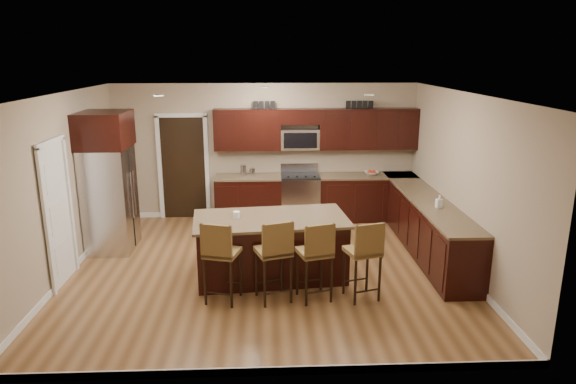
{
  "coord_description": "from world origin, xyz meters",
  "views": [
    {
      "loc": [
        0.01,
        -7.42,
        3.25
      ],
      "look_at": [
        0.35,
        0.4,
        1.14
      ],
      "focal_mm": 32.0,
      "sensor_mm": 36.0,
      "label": 1
    }
  ],
  "objects_px": {
    "stool_right": "(316,252)",
    "stool_extra": "(365,252)",
    "island": "(271,249)",
    "stool_left": "(220,253)",
    "stool_mid": "(275,252)",
    "refrigerator": "(109,181)",
    "range": "(300,197)"
  },
  "relations": [
    {
      "from": "island",
      "to": "stool_right",
      "type": "relative_size",
      "value": 2.1
    },
    {
      "from": "range",
      "to": "island",
      "type": "xyz_separation_m",
      "value": [
        -0.61,
        -2.68,
        -0.04
      ]
    },
    {
      "from": "stool_right",
      "to": "stool_extra",
      "type": "distance_m",
      "value": 0.65
    },
    {
      "from": "range",
      "to": "stool_extra",
      "type": "bearing_deg",
      "value": -79.86
    },
    {
      "from": "island",
      "to": "stool_mid",
      "type": "relative_size",
      "value": 2.04
    },
    {
      "from": "stool_left",
      "to": "stool_extra",
      "type": "bearing_deg",
      "value": 16.45
    },
    {
      "from": "stool_mid",
      "to": "refrigerator",
      "type": "distance_m",
      "value": 3.46
    },
    {
      "from": "stool_right",
      "to": "stool_extra",
      "type": "relative_size",
      "value": 1.0
    },
    {
      "from": "stool_left",
      "to": "refrigerator",
      "type": "distance_m",
      "value": 2.93
    },
    {
      "from": "island",
      "to": "stool_extra",
      "type": "bearing_deg",
      "value": -39.94
    },
    {
      "from": "stool_right",
      "to": "refrigerator",
      "type": "bearing_deg",
      "value": 131.37
    },
    {
      "from": "stool_mid",
      "to": "refrigerator",
      "type": "xyz_separation_m",
      "value": [
        -2.73,
        2.08,
        0.49
      ]
    },
    {
      "from": "range",
      "to": "stool_right",
      "type": "bearing_deg",
      "value": -90.31
    },
    {
      "from": "stool_mid",
      "to": "refrigerator",
      "type": "bearing_deg",
      "value": 124.35
    },
    {
      "from": "range",
      "to": "stool_right",
      "type": "height_order",
      "value": "stool_right"
    },
    {
      "from": "refrigerator",
      "to": "stool_left",
      "type": "bearing_deg",
      "value": -45.93
    },
    {
      "from": "stool_left",
      "to": "stool_right",
      "type": "xyz_separation_m",
      "value": [
        1.27,
        0.0,
        -0.01
      ]
    },
    {
      "from": "stool_left",
      "to": "range",
      "type": "bearing_deg",
      "value": 86.32
    },
    {
      "from": "stool_left",
      "to": "stool_mid",
      "type": "distance_m",
      "value": 0.72
    },
    {
      "from": "stool_left",
      "to": "stool_mid",
      "type": "bearing_deg",
      "value": 16.42
    },
    {
      "from": "refrigerator",
      "to": "stool_extra",
      "type": "relative_size",
      "value": 2.1
    },
    {
      "from": "refrigerator",
      "to": "island",
      "type": "bearing_deg",
      "value": -24.61
    },
    {
      "from": "stool_extra",
      "to": "stool_left",
      "type": "bearing_deg",
      "value": 163.71
    },
    {
      "from": "stool_left",
      "to": "stool_right",
      "type": "height_order",
      "value": "stool_left"
    },
    {
      "from": "island",
      "to": "stool_right",
      "type": "distance_m",
      "value": 1.07
    },
    {
      "from": "stool_right",
      "to": "refrigerator",
      "type": "xyz_separation_m",
      "value": [
        -3.28,
        2.07,
        0.51
      ]
    },
    {
      "from": "stool_left",
      "to": "stool_extra",
      "type": "height_order",
      "value": "stool_left"
    },
    {
      "from": "refrigerator",
      "to": "stool_extra",
      "type": "bearing_deg",
      "value": -27.82
    },
    {
      "from": "stool_right",
      "to": "stool_mid",
      "type": "bearing_deg",
      "value": 163.8
    },
    {
      "from": "range",
      "to": "stool_mid",
      "type": "xyz_separation_m",
      "value": [
        -0.57,
        -3.53,
        0.25
      ]
    },
    {
      "from": "range",
      "to": "stool_mid",
      "type": "bearing_deg",
      "value": -99.16
    },
    {
      "from": "range",
      "to": "stool_left",
      "type": "height_order",
      "value": "stool_left"
    }
  ]
}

